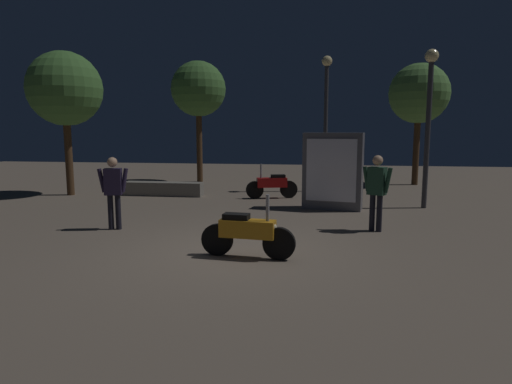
{
  "coord_description": "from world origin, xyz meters",
  "views": [
    {
      "loc": [
        1.59,
        -7.58,
        2.19
      ],
      "look_at": [
        0.38,
        0.69,
        1.0
      ],
      "focal_mm": 31.0,
      "sensor_mm": 36.0,
      "label": 1
    }
  ],
  "objects_px": {
    "motorcycle_orange_foreground": "(247,233)",
    "kiosk_billboard": "(333,171)",
    "streetlamp_near": "(326,106)",
    "motorcycle_red_parked_left": "(272,185)",
    "streetlamp_far": "(429,107)",
    "person_rider_beside": "(113,187)",
    "person_bystander_far": "(377,186)"
  },
  "relations": [
    {
      "from": "motorcycle_orange_foreground",
      "to": "motorcycle_red_parked_left",
      "type": "bearing_deg",
      "value": 98.64
    },
    {
      "from": "motorcycle_red_parked_left",
      "to": "person_rider_beside",
      "type": "distance_m",
      "value": 5.74
    },
    {
      "from": "person_bystander_far",
      "to": "streetlamp_near",
      "type": "bearing_deg",
      "value": 38.99
    },
    {
      "from": "streetlamp_near",
      "to": "motorcycle_orange_foreground",
      "type": "bearing_deg",
      "value": -99.14
    },
    {
      "from": "motorcycle_orange_foreground",
      "to": "streetlamp_near",
      "type": "height_order",
      "value": "streetlamp_near"
    },
    {
      "from": "kiosk_billboard",
      "to": "streetlamp_far",
      "type": "bearing_deg",
      "value": -156.57
    },
    {
      "from": "motorcycle_orange_foreground",
      "to": "person_bystander_far",
      "type": "xyz_separation_m",
      "value": [
        2.42,
        2.37,
        0.54
      ]
    },
    {
      "from": "streetlamp_near",
      "to": "streetlamp_far",
      "type": "xyz_separation_m",
      "value": [
        2.75,
        -3.01,
        -0.2
      ]
    },
    {
      "from": "motorcycle_red_parked_left",
      "to": "person_bystander_far",
      "type": "xyz_separation_m",
      "value": [
        2.72,
        -4.25,
        0.54
      ]
    },
    {
      "from": "motorcycle_orange_foreground",
      "to": "motorcycle_red_parked_left",
      "type": "xyz_separation_m",
      "value": [
        -0.3,
        6.61,
        0.0
      ]
    },
    {
      "from": "motorcycle_red_parked_left",
      "to": "streetlamp_near",
      "type": "xyz_separation_m",
      "value": [
        1.67,
        1.9,
        2.56
      ]
    },
    {
      "from": "motorcycle_orange_foreground",
      "to": "person_rider_beside",
      "type": "distance_m",
      "value": 3.7
    },
    {
      "from": "streetlamp_near",
      "to": "streetlamp_far",
      "type": "relative_size",
      "value": 1.08
    },
    {
      "from": "person_rider_beside",
      "to": "motorcycle_red_parked_left",
      "type": "bearing_deg",
      "value": 134.34
    },
    {
      "from": "motorcycle_orange_foreground",
      "to": "person_rider_beside",
      "type": "height_order",
      "value": "person_rider_beside"
    },
    {
      "from": "person_rider_beside",
      "to": "motorcycle_orange_foreground",
      "type": "bearing_deg",
      "value": 47.53
    },
    {
      "from": "motorcycle_orange_foreground",
      "to": "person_bystander_far",
      "type": "distance_m",
      "value": 3.43
    },
    {
      "from": "motorcycle_orange_foreground",
      "to": "streetlamp_near",
      "type": "bearing_deg",
      "value": 86.91
    },
    {
      "from": "person_rider_beside",
      "to": "kiosk_billboard",
      "type": "bearing_deg",
      "value": 109.29
    },
    {
      "from": "motorcycle_red_parked_left",
      "to": "person_bystander_far",
      "type": "bearing_deg",
      "value": 106.66
    },
    {
      "from": "motorcycle_orange_foreground",
      "to": "kiosk_billboard",
      "type": "relative_size",
      "value": 0.79
    },
    {
      "from": "motorcycle_red_parked_left",
      "to": "streetlamp_near",
      "type": "relative_size",
      "value": 0.35
    },
    {
      "from": "motorcycle_red_parked_left",
      "to": "person_rider_beside",
      "type": "relative_size",
      "value": 1.02
    },
    {
      "from": "motorcycle_orange_foreground",
      "to": "motorcycle_red_parked_left",
      "type": "relative_size",
      "value": 1.02
    },
    {
      "from": "person_rider_beside",
      "to": "streetlamp_far",
      "type": "bearing_deg",
      "value": 102.61
    },
    {
      "from": "person_rider_beside",
      "to": "streetlamp_far",
      "type": "height_order",
      "value": "streetlamp_far"
    },
    {
      "from": "streetlamp_far",
      "to": "person_rider_beside",
      "type": "bearing_deg",
      "value": -152.77
    },
    {
      "from": "motorcycle_red_parked_left",
      "to": "kiosk_billboard",
      "type": "bearing_deg",
      "value": 121.95
    },
    {
      "from": "motorcycle_red_parked_left",
      "to": "streetlamp_near",
      "type": "bearing_deg",
      "value": -147.26
    },
    {
      "from": "streetlamp_far",
      "to": "kiosk_billboard",
      "type": "relative_size",
      "value": 2.06
    },
    {
      "from": "streetlamp_near",
      "to": "streetlamp_far",
      "type": "distance_m",
      "value": 4.08
    },
    {
      "from": "motorcycle_orange_foreground",
      "to": "person_bystander_far",
      "type": "relative_size",
      "value": 1.01
    }
  ]
}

